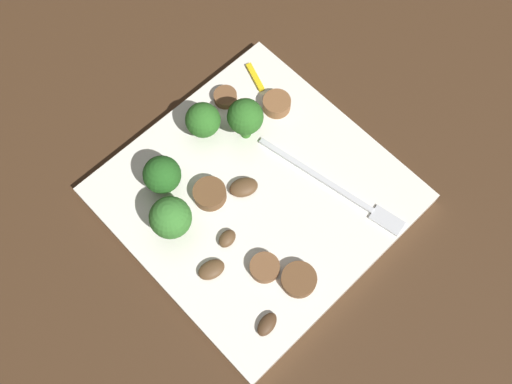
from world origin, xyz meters
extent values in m
plane|color=#422B19|center=(0.00, 0.00, 0.00)|extent=(1.40, 1.40, 0.00)
cube|color=white|center=(0.00, 0.00, 0.01)|extent=(0.28, 0.28, 0.02)
cube|color=silver|center=(0.03, 0.06, 0.02)|extent=(0.14, 0.03, 0.00)
cube|color=silver|center=(0.12, 0.08, 0.02)|extent=(0.04, 0.02, 0.00)
cylinder|color=#347525|center=(-0.09, 0.01, 0.03)|extent=(0.01, 0.01, 0.02)
sphere|color=#2D6B23|center=(-0.09, 0.01, 0.05)|extent=(0.04, 0.04, 0.04)
cylinder|color=#296420|center=(-0.07, -0.07, 0.03)|extent=(0.01, 0.01, 0.02)
sphere|color=#235B1E|center=(-0.07, -0.07, 0.05)|extent=(0.04, 0.04, 0.04)
cylinder|color=#347525|center=(-0.06, 0.04, 0.03)|extent=(0.01, 0.01, 0.03)
sphere|color=#2D6B23|center=(-0.06, 0.04, 0.06)|extent=(0.04, 0.04, 0.04)
cylinder|color=#408630|center=(-0.03, -0.09, 0.03)|extent=(0.01, 0.01, 0.02)
sphere|color=#387A2D|center=(-0.03, -0.09, 0.05)|extent=(0.04, 0.04, 0.04)
cylinder|color=brown|center=(0.10, -0.04, 0.02)|extent=(0.05, 0.05, 0.01)
cylinder|color=brown|center=(0.07, -0.05, 0.02)|extent=(0.04, 0.04, 0.01)
cylinder|color=brown|center=(-0.03, -0.04, 0.02)|extent=(0.05, 0.05, 0.01)
cylinder|color=brown|center=(-0.11, 0.05, 0.02)|extent=(0.04, 0.04, 0.01)
cylinder|color=brown|center=(-0.06, 0.09, 0.02)|extent=(0.04, 0.04, 0.01)
ellipsoid|color=#4C331E|center=(0.11, -0.09, 0.02)|extent=(0.02, 0.03, 0.01)
ellipsoid|color=brown|center=(-0.01, -0.01, 0.02)|extent=(0.03, 0.04, 0.01)
ellipsoid|color=brown|center=(0.03, -0.09, 0.02)|extent=(0.03, 0.03, 0.01)
ellipsoid|color=brown|center=(0.02, -0.06, 0.02)|extent=(0.02, 0.02, 0.01)
cube|color=yellow|center=(-0.10, 0.10, 0.02)|extent=(0.04, 0.02, 0.00)
camera|label=1|loc=(0.17, -0.16, 0.58)|focal=39.95mm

